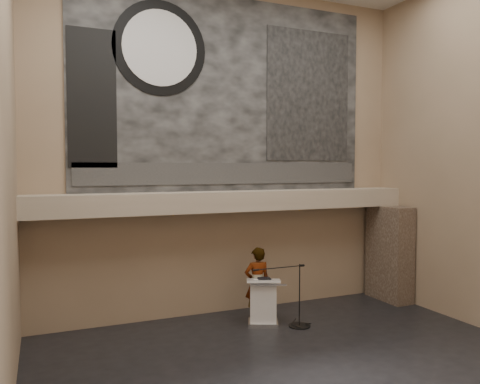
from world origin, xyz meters
name	(u,v)px	position (x,y,z in m)	size (l,w,h in m)	color
floor	(307,370)	(0.00, 0.00, 0.00)	(10.00, 10.00, 0.00)	black
wall_back	(228,151)	(0.00, 4.00, 4.25)	(10.00, 0.02, 8.50)	#8B7358
wall_left	(4,136)	(-5.00, 0.00, 4.25)	(0.02, 8.00, 8.50)	#8B7358
soffit	(234,201)	(0.00, 3.60, 2.95)	(10.00, 0.80, 0.50)	tan
sprinkler_left	(173,215)	(-1.60, 3.55, 2.67)	(0.04, 0.04, 0.06)	#B2893D
sprinkler_right	(299,209)	(1.90, 3.55, 2.67)	(0.04, 0.04, 0.06)	#B2893D
banner	(228,94)	(0.00, 3.97, 5.70)	(8.00, 0.05, 5.00)	black
banner_text_strip	(229,173)	(0.00, 3.93, 3.65)	(7.76, 0.02, 0.55)	#2C2C2C
banner_clock_rim	(160,48)	(-1.80, 3.93, 6.70)	(2.30, 2.30, 0.02)	black
banner_clock_face	(160,48)	(-1.80, 3.91, 6.70)	(1.84, 1.84, 0.02)	silver
banner_building_print	(309,96)	(2.40, 3.93, 5.80)	(2.60, 0.02, 3.60)	black
banner_brick_print	(92,98)	(-3.40, 3.93, 5.40)	(1.10, 0.02, 3.20)	black
stone_pier	(389,253)	(4.65, 3.15, 1.35)	(0.60, 1.40, 2.70)	#423328
lectern	(263,302)	(0.37, 2.64, 0.55)	(0.96, 0.84, 1.14)	silver
binder	(264,279)	(0.40, 2.64, 1.12)	(0.30, 0.24, 0.04)	black
papers	(259,281)	(0.23, 2.58, 1.10)	(0.20, 0.27, 0.01)	white
speaker_person	(257,283)	(0.40, 3.04, 0.91)	(0.66, 0.44, 1.82)	white
mic_stand	(298,317)	(1.07, 2.17, 0.23)	(1.48, 0.52, 1.51)	black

